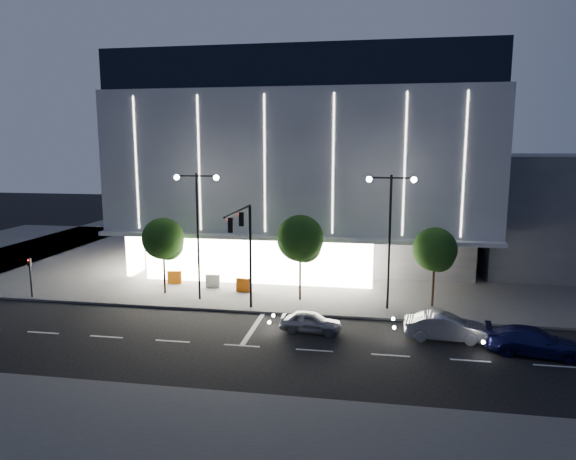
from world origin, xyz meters
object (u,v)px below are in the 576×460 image
(car_second, at_px, (445,327))
(tree_right, at_px, (435,252))
(car_third, at_px, (534,341))
(barrier_a, at_px, (175,277))
(barrier_d, at_px, (213,281))
(car_lead, at_px, (311,322))
(traffic_mast, at_px, (245,239))
(tree_mid, at_px, (301,241))
(tree_left, at_px, (164,241))
(street_lamp_east, at_px, (390,222))
(ped_signal_far, at_px, (30,273))
(street_lamp_west, at_px, (197,217))
(barrier_c, at_px, (243,285))

(car_second, bearing_deg, tree_right, 2.53)
(car_third, distance_m, barrier_a, 25.63)
(car_second, xyz_separation_m, barrier_d, (-16.07, 7.75, -0.09))
(tree_right, height_order, car_lead, tree_right)
(traffic_mast, bearing_deg, car_third, -11.80)
(car_third, bearing_deg, barrier_a, 75.52)
(barrier_d, bearing_deg, barrier_a, 166.05)
(traffic_mast, xyz_separation_m, tree_mid, (3.03, 3.68, -0.69))
(tree_left, xyz_separation_m, barrier_a, (-0.34, 2.61, -3.38))
(street_lamp_east, relative_size, barrier_d, 8.18)
(street_lamp_east, relative_size, car_third, 1.87)
(traffic_mast, height_order, car_third, traffic_mast)
(ped_signal_far, xyz_separation_m, car_lead, (20.47, -3.28, -1.27))
(tree_left, relative_size, car_third, 1.19)
(ped_signal_far, height_order, tree_mid, tree_mid)
(tree_right, bearing_deg, barrier_d, 172.89)
(street_lamp_west, bearing_deg, tree_left, 161.06)
(barrier_a, relative_size, barrier_d, 1.00)
(barrier_c, relative_size, barrier_d, 1.00)
(tree_right, bearing_deg, tree_mid, 180.00)
(barrier_c, height_order, barrier_d, same)
(barrier_a, bearing_deg, car_lead, -45.03)
(street_lamp_west, height_order, tree_right, street_lamp_west)
(street_lamp_east, height_order, ped_signal_far, street_lamp_east)
(tree_left, bearing_deg, car_third, -16.91)
(car_lead, xyz_separation_m, barrier_a, (-11.78, 8.41, 0.03))
(car_third, relative_size, barrier_c, 4.39)
(tree_left, distance_m, car_second, 20.17)
(barrier_a, bearing_deg, car_second, -32.83)
(ped_signal_far, distance_m, barrier_d, 12.89)
(traffic_mast, height_order, tree_left, traffic_mast)
(barrier_c, bearing_deg, street_lamp_west, -129.53)
(tree_right, bearing_deg, tree_left, 180.00)
(street_lamp_east, relative_size, tree_mid, 1.46)
(tree_mid, bearing_deg, traffic_mast, -129.42)
(street_lamp_east, height_order, car_second, street_lamp_east)
(tree_mid, xyz_separation_m, car_second, (9.06, -5.75, -3.59))
(tree_right, xyz_separation_m, car_third, (4.38, -7.11, -3.18))
(car_second, bearing_deg, car_lead, 92.34)
(street_lamp_east, relative_size, barrier_c, 8.18)
(car_lead, bearing_deg, barrier_d, 52.29)
(street_lamp_west, relative_size, ped_signal_far, 3.00)
(street_lamp_east, distance_m, barrier_a, 17.53)
(traffic_mast, height_order, barrier_a, traffic_mast)
(tree_right, distance_m, car_second, 6.55)
(traffic_mast, height_order, ped_signal_far, traffic_mast)
(car_third, bearing_deg, tree_mid, 69.82)
(car_third, height_order, barrier_c, car_third)
(tree_left, height_order, barrier_c, tree_left)
(street_lamp_west, distance_m, ped_signal_far, 12.76)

